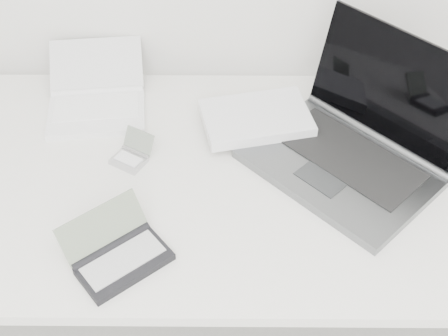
{
  "coord_description": "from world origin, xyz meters",
  "views": [
    {
      "loc": [
        -0.02,
        0.49,
        1.8
      ],
      "look_at": [
        -0.03,
        1.51,
        0.79
      ],
      "focal_mm": 50.0,
      "sensor_mm": 36.0,
      "label": 1
    }
  ],
  "objects_px": {
    "desk": "(236,187)",
    "laptop_large": "(331,138)",
    "netbook_open_white": "(97,99)",
    "palmtop_charcoal": "(118,254)"
  },
  "relations": [
    {
      "from": "desk",
      "to": "palmtop_charcoal",
      "type": "xyz_separation_m",
      "value": [
        -0.25,
        -0.26,
        0.07
      ]
    },
    {
      "from": "desk",
      "to": "palmtop_charcoal",
      "type": "distance_m",
      "value": 0.37
    },
    {
      "from": "desk",
      "to": "netbook_open_white",
      "type": "distance_m",
      "value": 0.46
    },
    {
      "from": "laptop_large",
      "to": "palmtop_charcoal",
      "type": "relative_size",
      "value": 2.65
    },
    {
      "from": "netbook_open_white",
      "to": "palmtop_charcoal",
      "type": "height_order",
      "value": "netbook_open_white"
    },
    {
      "from": "desk",
      "to": "palmtop_charcoal",
      "type": "bearing_deg",
      "value": -134.04
    },
    {
      "from": "netbook_open_white",
      "to": "palmtop_charcoal",
      "type": "distance_m",
      "value": 0.53
    },
    {
      "from": "laptop_large",
      "to": "palmtop_charcoal",
      "type": "distance_m",
      "value": 0.59
    },
    {
      "from": "palmtop_charcoal",
      "to": "laptop_large",
      "type": "bearing_deg",
      "value": -3.73
    },
    {
      "from": "desk",
      "to": "laptop_large",
      "type": "distance_m",
      "value": 0.26
    }
  ]
}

